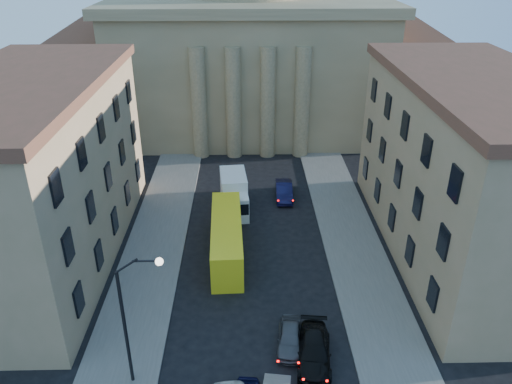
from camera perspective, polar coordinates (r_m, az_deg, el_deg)
sidewalk_left at (r=40.15m, az=-12.50°, el=-9.66°), size 5.00×60.00×0.15m
sidewalk_right at (r=40.42m, az=12.20°, el=-9.35°), size 5.00×60.00×0.15m
church at (r=70.04m, az=-0.78°, el=17.30°), size 68.02×28.76×36.60m
building_left at (r=42.37m, az=-23.90°, el=2.08°), size 11.60×26.60×14.70m
building_right at (r=42.88m, az=23.14°, el=2.52°), size 11.60×26.60×14.70m
street_lamp at (r=28.99m, az=-13.96°, el=-13.16°), size 2.62×0.44×8.83m
car_right_mid at (r=32.70m, az=6.65°, el=-17.61°), size 2.60×5.27×1.47m
car_right_far at (r=33.50m, az=3.90°, el=-16.28°), size 2.08×4.12×1.34m
car_right_distant at (r=50.66m, az=3.22°, el=0.11°), size 1.73×4.71×1.54m
city_bus at (r=41.41m, az=-3.37°, el=-5.13°), size 2.89×10.87×3.04m
box_truck at (r=48.22m, az=-2.51°, el=-0.24°), size 2.92×6.29×3.35m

